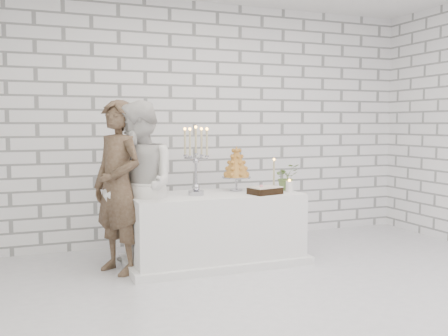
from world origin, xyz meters
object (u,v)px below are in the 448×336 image
Objects in this scene: groom at (118,187)px; candelabra at (196,161)px; croquembouche at (236,168)px; bride at (139,187)px; cake_table at (215,228)px.

groom reaches higher than candelabra.
candelabra is 1.45× the size of croquembouche.
croquembouche is at bearing 86.71° from bride.
bride is 2.39× the size of candelabra.
bride is at bearing -176.68° from cake_table.
groom is at bearing 178.39° from cake_table.
groom is at bearing -124.14° from bride.
groom and bride have the same top height.
candelabra reaches higher than croquembouche.
bride is at bearing -178.72° from candelabra.
groom is (-1.02, 0.03, 0.49)m from cake_table.
groom reaches higher than croquembouche.
groom is 3.47× the size of croquembouche.
candelabra is 0.57m from croquembouche.
groom is 1.34m from croquembouche.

